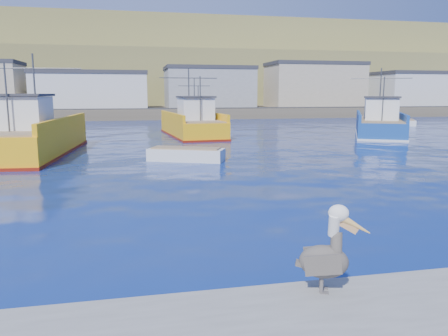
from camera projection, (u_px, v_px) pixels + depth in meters
name	position (u px, v px, depth m)	size (l,w,h in m)	color
ground	(275.00, 250.00, 11.52)	(260.00, 260.00, 0.00)	#071A58
dock_bollards	(363.00, 278.00, 8.25)	(36.20, 0.20, 0.30)	#4C4C4C
far_shore	(144.00, 74.00, 115.30)	(200.00, 81.00, 24.00)	brown
trawler_yellow_a	(31.00, 137.00, 29.21)	(6.38, 14.31, 6.86)	#FFB10F
trawler_yellow_b	(192.00, 125.00, 42.13)	(5.76, 12.49, 6.63)	#FFB10F
trawler_blue	(379.00, 125.00, 42.35)	(9.30, 12.55, 6.60)	navy
boat_orange	(196.00, 118.00, 54.21)	(3.98, 7.61, 5.99)	#F25008
skiff_mid	(186.00, 156.00, 26.70)	(4.84, 3.30, 1.00)	silver
skiff_far	(408.00, 123.00, 56.03)	(3.45, 4.44, 0.93)	silver
pelican	(327.00, 255.00, 7.93)	(1.30, 0.83, 1.64)	#595451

